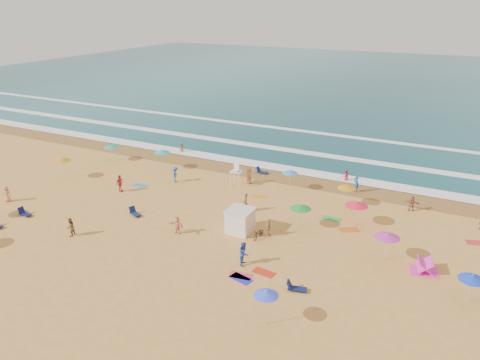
% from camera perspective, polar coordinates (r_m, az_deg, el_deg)
% --- Properties ---
extents(ground, '(220.00, 220.00, 0.00)m').
position_cam_1_polar(ground, '(43.35, -2.19, -4.67)').
color(ground, gold).
rests_on(ground, ground).
extents(ocean, '(220.00, 140.00, 0.18)m').
position_cam_1_polar(ocean, '(121.04, 17.83, 11.23)').
color(ocean, '#0C4756').
rests_on(ocean, ground).
extents(wet_sand, '(220.00, 220.00, 0.00)m').
position_cam_1_polar(wet_sand, '(53.72, 4.27, 0.54)').
color(wet_sand, olive).
rests_on(wet_sand, ground).
extents(surf_foam, '(200.00, 18.70, 0.05)m').
position_cam_1_polar(surf_foam, '(61.49, 7.48, 3.21)').
color(surf_foam, white).
rests_on(surf_foam, ground).
extents(cabana, '(2.00, 2.00, 2.00)m').
position_cam_1_polar(cabana, '(40.47, 0.02, -5.05)').
color(cabana, silver).
rests_on(cabana, ground).
extents(cabana_roof, '(2.20, 2.20, 0.12)m').
position_cam_1_polar(cabana_roof, '(40.02, 0.02, -3.69)').
color(cabana_roof, silver).
rests_on(cabana_roof, cabana).
extents(bicycle, '(0.68, 1.61, 0.82)m').
position_cam_1_polar(bicycle, '(39.77, 2.28, -6.53)').
color(bicycle, black).
rests_on(bicycle, ground).
extents(lifeguard_stand, '(1.20, 1.20, 2.10)m').
position_cam_1_polar(lifeguard_stand, '(50.58, -0.40, 0.53)').
color(lifeguard_stand, white).
rests_on(lifeguard_stand, ground).
extents(beach_umbrellas, '(55.15, 25.29, 0.78)m').
position_cam_1_polar(beach_umbrellas, '(42.93, -3.65, -1.91)').
color(beach_umbrellas, '#16BAAA').
rests_on(beach_umbrellas, ground).
extents(loungers, '(43.34, 24.14, 0.34)m').
position_cam_1_polar(loungers, '(38.89, 1.65, -7.61)').
color(loungers, '#0F134D').
rests_on(loungers, ground).
extents(towels, '(49.09, 23.09, 0.03)m').
position_cam_1_polar(towels, '(40.71, -3.31, -6.48)').
color(towels, red).
rests_on(towels, ground).
extents(beachgoers, '(44.60, 24.85, 2.11)m').
position_cam_1_polar(beachgoers, '(45.90, 1.26, -2.04)').
color(beachgoers, tan).
rests_on(beachgoers, ground).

